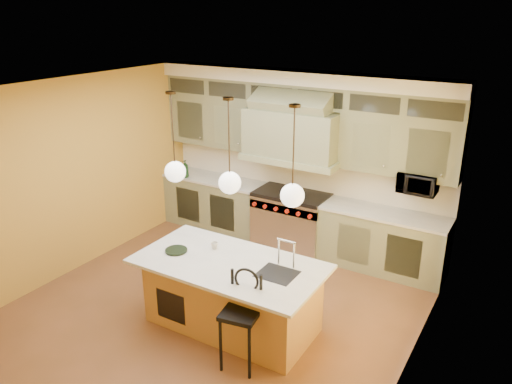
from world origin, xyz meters
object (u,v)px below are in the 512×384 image
Objects in this scene: counter_stool at (242,314)px; microwave at (418,183)px; range at (291,219)px; kitchen_island at (232,293)px.

microwave is at bearing 61.49° from counter_stool.
microwave is at bearing 3.12° from range.
microwave is (1.54, 2.50, 0.98)m from kitchen_island.
counter_stool is 3.32m from microwave.
microwave reaches higher than range.
range is 1.05× the size of counter_stool.
microwave reaches higher than counter_stool.
range is 3.08m from counter_stool.
kitchen_island is 4.24× the size of microwave.
counter_stool is at bearing -48.12° from kitchen_island.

